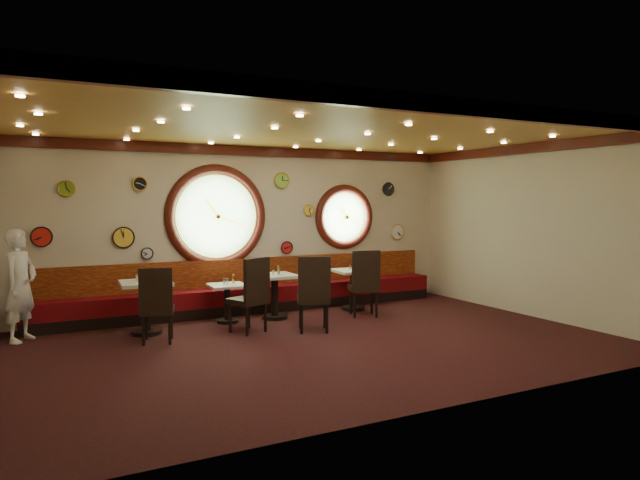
{
  "coord_description": "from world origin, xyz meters",
  "views": [
    {
      "loc": [
        -3.82,
        -7.55,
        2.16
      ],
      "look_at": [
        0.49,
        0.8,
        1.5
      ],
      "focal_mm": 32.0,
      "sensor_mm": 36.0,
      "label": 1
    }
  ],
  "objects": [
    {
      "name": "floor",
      "position": [
        0.0,
        0.0,
        0.0
      ],
      "size": [
        9.0,
        6.0,
        0.0
      ],
      "primitive_type": "cube",
      "color": "black",
      "rests_on": "ground"
    },
    {
      "name": "ceiling",
      "position": [
        0.0,
        0.0,
        3.2
      ],
      "size": [
        9.0,
        6.0,
        0.02
      ],
      "primitive_type": "cube",
      "color": "gold",
      "rests_on": "wall_back"
    },
    {
      "name": "wall_back",
      "position": [
        0.0,
        3.0,
        1.6
      ],
      "size": [
        9.0,
        0.02,
        3.2
      ],
      "primitive_type": "cube",
      "color": "beige",
      "rests_on": "floor"
    },
    {
      "name": "wall_front",
      "position": [
        0.0,
        -3.0,
        1.6
      ],
      "size": [
        9.0,
        0.02,
        3.2
      ],
      "primitive_type": "cube",
      "color": "beige",
      "rests_on": "floor"
    },
    {
      "name": "wall_right",
      "position": [
        4.5,
        0.0,
        1.6
      ],
      "size": [
        0.02,
        6.0,
        3.2
      ],
      "primitive_type": "cube",
      "color": "beige",
      "rests_on": "floor"
    },
    {
      "name": "molding_back",
      "position": [
        0.0,
        2.95,
        3.11
      ],
      "size": [
        9.0,
        0.1,
        0.18
      ],
      "primitive_type": "cube",
      "color": "#3C100A",
      "rests_on": "wall_back"
    },
    {
      "name": "molding_front",
      "position": [
        0.0,
        -2.95,
        3.11
      ],
      "size": [
        9.0,
        0.1,
        0.18
      ],
      "primitive_type": "cube",
      "color": "#3C100A",
      "rests_on": "wall_back"
    },
    {
      "name": "molding_right",
      "position": [
        4.45,
        0.0,
        3.11
      ],
      "size": [
        0.1,
        6.0,
        0.18
      ],
      "primitive_type": "cube",
      "color": "#3C100A",
      "rests_on": "wall_back"
    },
    {
      "name": "banquette_base",
      "position": [
        0.0,
        2.72,
        0.1
      ],
      "size": [
        8.0,
        0.55,
        0.2
      ],
      "primitive_type": "cube",
      "color": "black",
      "rests_on": "floor"
    },
    {
      "name": "banquette_seat",
      "position": [
        0.0,
        2.72,
        0.35
      ],
      "size": [
        8.0,
        0.55,
        0.3
      ],
      "primitive_type": "cube",
      "color": "#59070E",
      "rests_on": "banquette_base"
    },
    {
      "name": "banquette_back",
      "position": [
        0.0,
        2.94,
        0.75
      ],
      "size": [
        8.0,
        0.1,
        0.55
      ],
      "primitive_type": "cube",
      "color": "#610708",
      "rests_on": "wall_back"
    },
    {
      "name": "porthole_left_glass",
      "position": [
        -0.6,
        3.0,
        1.85
      ],
      "size": [
        1.66,
        0.02,
        1.66
      ],
      "primitive_type": "cylinder",
      "rotation": [
        1.57,
        0.0,
        0.0
      ],
      "color": "#93CD7B",
      "rests_on": "wall_back"
    },
    {
      "name": "porthole_left_frame",
      "position": [
        -0.6,
        2.98,
        1.85
      ],
      "size": [
        1.98,
        0.18,
        1.98
      ],
      "primitive_type": "torus",
      "rotation": [
        1.57,
        0.0,
        0.0
      ],
      "color": "#3C100A",
      "rests_on": "wall_back"
    },
    {
      "name": "porthole_left_ring",
      "position": [
        -0.6,
        2.95,
        1.85
      ],
      "size": [
        1.61,
        0.03,
        1.61
      ],
      "primitive_type": "torus",
      "rotation": [
        1.57,
        0.0,
        0.0
      ],
      "color": "gold",
      "rests_on": "wall_back"
    },
    {
      "name": "porthole_right_glass",
      "position": [
        2.2,
        3.0,
        1.8
      ],
      "size": [
        1.1,
        0.02,
        1.1
      ],
      "primitive_type": "cylinder",
      "rotation": [
        1.57,
        0.0,
        0.0
      ],
      "color": "#93CD7B",
      "rests_on": "wall_back"
    },
    {
      "name": "porthole_right_frame",
      "position": [
        2.2,
        2.98,
        1.8
      ],
      "size": [
        1.38,
        0.18,
        1.38
      ],
      "primitive_type": "torus",
      "rotation": [
        1.57,
        0.0,
        0.0
      ],
      "color": "#3C100A",
      "rests_on": "wall_back"
    },
    {
      "name": "porthole_right_ring",
      "position": [
        2.2,
        2.95,
        1.8
      ],
      "size": [
        1.09,
        0.03,
        1.09
      ],
      "primitive_type": "torus",
      "rotation": [
        1.57,
        0.0,
        0.0
      ],
      "color": "gold",
      "rests_on": "wall_back"
    },
    {
      "name": "wall_clock_0",
      "position": [
        1.35,
        2.96,
        1.95
      ],
      "size": [
        0.22,
        0.03,
        0.22
      ],
      "primitive_type": "cylinder",
      "rotation": [
        1.57,
        0.0,
        0.0
      ],
      "color": "#D4CF46",
      "rests_on": "wall_back"
    },
    {
      "name": "wall_clock_1",
      "position": [
        3.55,
        2.96,
        1.45
      ],
      "size": [
        0.34,
        0.03,
        0.34
      ],
      "primitive_type": "cylinder",
      "rotation": [
        1.57,
        0.0,
        0.0
      ],
      "color": "white",
      "rests_on": "wall_back"
    },
    {
      "name": "wall_clock_2",
      "position": [
        0.75,
        2.96,
        2.55
      ],
      "size": [
        0.3,
        0.03,
        0.3
      ],
      "primitive_type": "cylinder",
      "rotation": [
        1.57,
        0.0,
        0.0
      ],
      "color": "#90DF45",
      "rests_on": "wall_back"
    },
    {
      "name": "wall_clock_3",
      "position": [
        3.3,
        2.96,
        2.4
      ],
      "size": [
        0.28,
        0.03,
        0.28
      ],
      "primitive_type": "cylinder",
      "rotation": [
        1.57,
        0.0,
        0.0
      ],
      "color": "black",
      "rests_on": "wall_back"
    },
    {
      "name": "wall_clock_4",
      "position": [
        -2.3,
        2.96,
        1.5
      ],
      "size": [
        0.36,
        0.03,
        0.36
      ],
      "primitive_type": "cylinder",
      "rotation": [
        1.57,
        0.0,
        0.0
      ],
      "color": "yellow",
      "rests_on": "wall_back"
    },
    {
      "name": "wall_clock_5",
      "position": [
        -2.0,
        2.96,
        2.45
      ],
      "size": [
        0.24,
        0.03,
        0.24
      ],
      "primitive_type": "cylinder",
      "rotation": [
        1.57,
        0.0,
        0.0
      ],
      "color": "black",
      "rests_on": "wall_back"
    },
    {
      "name": "wall_clock_6",
      "position": [
        0.85,
        2.96,
        1.2
      ],
      "size": [
        0.24,
        0.03,
        0.24
      ],
      "primitive_type": "cylinder",
      "rotation": [
        1.57,
        0.0,
        0.0
      ],
      "color": "red",
      "rests_on": "wall_back"
    },
    {
      "name": "wall_clock_7",
      "position": [
        -1.9,
        2.96,
        1.2
      ],
      "size": [
        0.2,
        0.03,
        0.2
      ],
      "primitive_type": "cylinder",
      "rotation": [
        1.57,
        0.0,
        0.0
      ],
      "color": "silver",
      "rests_on": "wall_back"
    },
    {
      "name": "wall_clock_8",
      "position": [
        -3.6,
        2.96,
        1.55
      ],
      "size": [
        0.32,
        0.03,
        0.32
      ],
      "primitive_type": "cylinder",
      "rotation": [
        1.57,
        0.0,
        0.0
      ],
      "color": "red",
      "rests_on": "wall_back"
    },
    {
      "name": "wall_clock_9",
      "position": [
        -3.2,
        2.96,
        2.35
      ],
      "size": [
        0.26,
        0.03,
        0.26
      ],
      "primitive_type": "cylinder",
      "rotation": [
        1.57,
        0.0,
        0.0
      ],
      "color": "#76AB22",
      "rests_on": "wall_back"
    },
    {
      "name": "table_a",
      "position": [
        -2.15,
        1.8,
        0.54
      ],
      "size": [
        0.82,
        0.82,
        0.86
      ],
      "color": "black",
      "rests_on": "floor"
    },
    {
      "name": "table_b",
      "position": [
        -0.71,
        2.05,
        0.43
      ],
      "size": [
        0.66,
        0.66,
        0.68
      ],
      "color": "black",
      "rests_on": "floor"
    },
    {
      "name": "table_c",
      "position": [
        0.16,
        1.96,
        0.51
      ],
      "size": [
        0.75,
        0.75,
        0.81
      ],
      "color": "black",
      "rests_on": "floor"
    },
    {
      "name": "table_d",
      "position": [
        1.86,
        2.03,
        0.5
      ],
      "size": [
        0.77,
        0.77,
        0.8
      ],
      "color": "black",
      "rests_on": "floor"
    },
    {
      "name": "chair_a",
      "position": [
        -2.12,
        1.08,
        0.66
      ],
      "size": [
        0.6,
        0.6,
        0.72
      ],
      "rotation": [
        0.0,
        0.0,
        -0.28
      ],
      "color": "black",
      "rests_on": "floor"
    },
    {
      "name": "chair_b",
      "position": [
        -0.6,
        1.07,
        0.71
      ],
      "size": [
        0.67,
        0.67,
        0.76
      ],
      "rotation": [
        0.0,
        0.0,
        0.38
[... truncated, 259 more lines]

